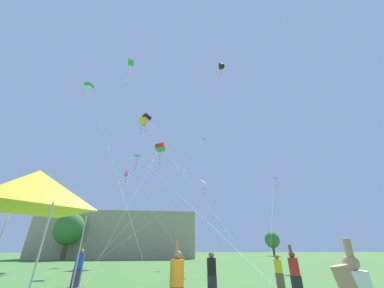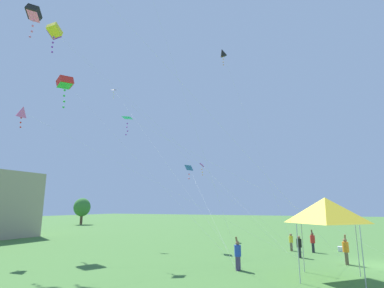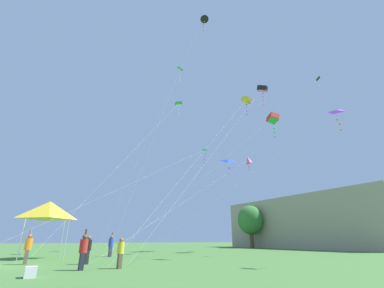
% 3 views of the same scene
% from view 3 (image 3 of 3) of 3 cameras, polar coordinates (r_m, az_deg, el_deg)
% --- Properties ---
extents(distant_building, '(29.44, 15.30, 8.28)m').
position_cam_3_polar(distant_building, '(52.74, 26.22, -15.51)').
color(distant_building, tan).
rests_on(distant_building, ground).
extents(tree_far_left, '(5.72, 5.15, 8.64)m').
position_cam_3_polar(tree_far_left, '(55.57, 14.45, -15.55)').
color(tree_far_left, brown).
rests_on(tree_far_left, ground).
extents(tree_far_right, '(4.90, 4.41, 7.39)m').
position_cam_3_polar(tree_far_right, '(50.47, 12.84, -16.17)').
color(tree_far_right, brown).
rests_on(tree_far_right, ground).
extents(festival_tent, '(3.32, 3.32, 4.41)m').
position_cam_3_polar(festival_tent, '(24.96, -29.21, -12.71)').
color(festival_tent, '#B7B7BC').
rests_on(festival_tent, ground).
extents(cooler_box, '(0.57, 0.42, 0.41)m').
position_cam_3_polar(cooler_box, '(13.01, -32.24, -22.93)').
color(cooler_box, white).
rests_on(cooler_box, ground).
extents(person_red_shirt, '(0.39, 0.39, 1.91)m').
position_cam_3_polar(person_red_shirt, '(14.91, -23.03, -20.83)').
color(person_red_shirt, '#282833').
rests_on(person_red_shirt, ground).
extents(person_black_shirt, '(0.39, 0.39, 1.64)m').
position_cam_3_polar(person_black_shirt, '(18.30, -22.14, -20.74)').
color(person_black_shirt, '#282833').
rests_on(person_black_shirt, ground).
extents(person_blue_shirt, '(0.41, 0.41, 2.02)m').
position_cam_3_polar(person_blue_shirt, '(25.34, -17.59, -20.57)').
color(person_blue_shirt, '#473860').
rests_on(person_blue_shirt, ground).
extents(person_yellow_shirt, '(0.35, 0.35, 1.50)m').
position_cam_3_polar(person_yellow_shirt, '(15.13, -15.62, -22.06)').
color(person_yellow_shirt, brown).
rests_on(person_yellow_shirt, ground).
extents(person_orange_shirt, '(0.41, 0.41, 1.99)m').
position_cam_3_polar(person_orange_shirt, '(19.67, -32.67, -18.76)').
color(person_orange_shirt, brown).
rests_on(person_orange_shirt, ground).
extents(kite_yellow_box_0, '(10.54, 21.40, 21.92)m').
position_cam_3_polar(kite_yellow_box_0, '(40.13, 11.96, 9.46)').
color(kite_yellow_box_0, silver).
rests_on(kite_yellow_box_0, ground).
extents(kite_cyan_delta_1, '(7.23, 19.77, 11.47)m').
position_cam_3_polar(kite_cyan_delta_1, '(30.03, 2.56, -1.55)').
color(kite_cyan_delta_1, silver).
rests_on(kite_cyan_delta_1, ground).
extents(kite_blue_delta_2, '(9.35, 7.86, 8.15)m').
position_cam_3_polar(kite_blue_delta_2, '(22.19, 8.00, -3.79)').
color(kite_blue_delta_2, silver).
rests_on(kite_blue_delta_2, ground).
extents(kite_red_box_3, '(3.36, 20.56, 17.86)m').
position_cam_3_polar(kite_red_box_3, '(37.39, 17.50, 5.42)').
color(kite_red_box_3, silver).
rests_on(kite_red_box_3, ground).
extents(kite_black_delta_4, '(10.87, 19.93, 19.24)m').
position_cam_3_polar(kite_black_delta_4, '(33.52, 25.26, 12.12)').
color(kite_black_delta_4, silver).
rests_on(kite_black_delta_4, ground).
extents(kite_black_box_5, '(10.70, 24.35, 25.12)m').
position_cam_3_polar(kite_black_box_5, '(43.94, 15.38, 11.71)').
color(kite_black_box_5, silver).
rests_on(kite_black_box_5, ground).
extents(kite_purple_delta_6, '(7.66, 11.23, 9.61)m').
position_cam_3_polar(kite_purple_delta_6, '(19.07, 29.28, 6.07)').
color(kite_purple_delta_6, silver).
rests_on(kite_purple_delta_6, ground).
extents(kite_black_diamond_7, '(3.77, 7.23, 21.08)m').
position_cam_3_polar(kite_black_diamond_7, '(26.24, 2.70, 26.22)').
color(kite_black_diamond_7, silver).
rests_on(kite_black_diamond_7, ground).
extents(kite_pink_diamond_8, '(8.99, 22.80, 12.97)m').
position_cam_3_polar(kite_pink_diamond_8, '(38.41, 12.39, -3.51)').
color(kite_pink_diamond_8, silver).
rests_on(kite_pink_diamond_8, ground).
extents(kite_green_delta_9, '(1.66, 8.00, 23.41)m').
position_cam_3_polar(kite_green_delta_9, '(35.87, -2.62, 16.16)').
color(kite_green_delta_9, silver).
rests_on(kite_green_delta_9, ground).
extents(kite_green_box_10, '(11.54, 16.85, 21.61)m').
position_cam_3_polar(kite_green_box_10, '(40.19, -3.02, 8.84)').
color(kite_green_box_10, silver).
rests_on(kite_green_box_10, ground).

